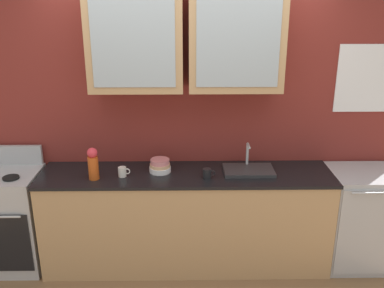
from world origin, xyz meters
name	(u,v)px	position (x,y,z in m)	size (l,w,h in m)	color
ground_plane	(187,262)	(0.00, 0.00, 0.00)	(10.00, 10.00, 0.00)	brown
back_wall_unit	(187,96)	(0.00, 0.28, 1.55)	(4.12, 0.45, 2.69)	maroon
counter	(187,219)	(0.00, 0.00, 0.46)	(2.58, 0.58, 0.92)	tan
stove_range	(6,220)	(-1.65, 0.00, 0.47)	(0.67, 0.57, 1.10)	#ADAFB5
sink_faucet	(249,170)	(0.55, 0.03, 0.94)	(0.44, 0.29, 0.24)	#2D2D30
bowl_stack	(160,166)	(-0.23, 0.04, 0.97)	(0.19, 0.19, 0.12)	white
vase	(93,163)	(-0.79, -0.11, 1.06)	(0.09, 0.09, 0.28)	#BF4C19
cup_near_sink	(207,173)	(0.18, -0.10, 0.96)	(0.11, 0.07, 0.08)	black
cup_near_bowls	(123,172)	(-0.55, -0.06, 0.96)	(0.10, 0.07, 0.08)	silver
dishwasher	(360,218)	(1.60, 0.00, 0.46)	(0.63, 0.57, 0.92)	#ADAFB5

